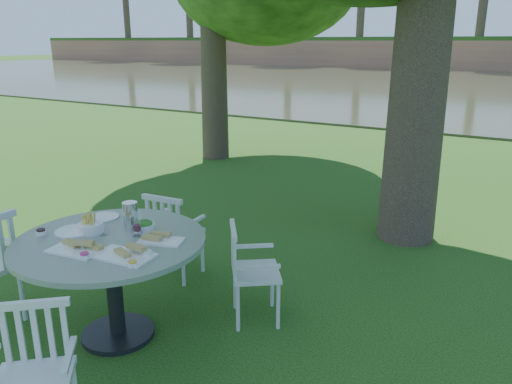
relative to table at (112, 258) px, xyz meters
The scene contains 7 objects.
ground 1.49m from the table, 73.52° to the left, with size 140.00×140.00×0.00m, color #143B0C.
table is the anchor object (origin of this frame).
chair_ne 1.05m from the table, 44.88° to the left, with size 0.55×0.56×0.81m.
chair_nw 1.04m from the table, 105.44° to the left, with size 0.46×0.44×0.86m.
chair_se 1.05m from the table, 68.66° to the right, with size 0.57×0.56×0.82m.
tableware 0.21m from the table, 116.00° to the left, with size 1.09×0.84×0.23m.
river 24.30m from the table, 89.10° to the left, with size 100.00×28.00×0.12m, color #363A22.
Camera 1 is at (2.29, -3.68, 2.22)m, focal length 35.00 mm.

